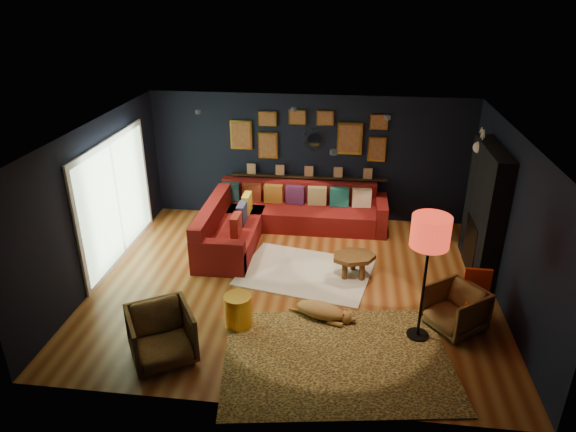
# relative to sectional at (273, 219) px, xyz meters

# --- Properties ---
(floor) EXTENTS (6.50, 6.50, 0.00)m
(floor) POSITION_rel_sectional_xyz_m (0.61, -1.81, -0.32)
(floor) COLOR #9A602D
(floor) RESTS_ON ground
(room_walls) EXTENTS (6.50, 6.50, 6.50)m
(room_walls) POSITION_rel_sectional_xyz_m (0.61, -1.81, 1.27)
(room_walls) COLOR black
(room_walls) RESTS_ON ground
(sectional) EXTENTS (3.41, 2.69, 0.86)m
(sectional) POSITION_rel_sectional_xyz_m (0.00, 0.00, 0.00)
(sectional) COLOR maroon
(sectional) RESTS_ON ground
(ledge) EXTENTS (3.20, 0.12, 0.04)m
(ledge) POSITION_rel_sectional_xyz_m (0.61, 0.87, 0.60)
(ledge) COLOR black
(ledge) RESTS_ON room_walls
(gallery_wall) EXTENTS (3.15, 0.04, 1.02)m
(gallery_wall) POSITION_rel_sectional_xyz_m (0.60, 0.91, 1.48)
(gallery_wall) COLOR gold
(gallery_wall) RESTS_ON room_walls
(sunburst_mirror) EXTENTS (0.47, 0.16, 0.47)m
(sunburst_mirror) POSITION_rel_sectional_xyz_m (0.71, 0.91, 1.38)
(sunburst_mirror) COLOR silver
(sunburst_mirror) RESTS_ON room_walls
(fireplace) EXTENTS (0.31, 1.60, 2.20)m
(fireplace) POSITION_rel_sectional_xyz_m (3.71, -0.91, 0.70)
(fireplace) COLOR black
(fireplace) RESTS_ON ground
(deer_head) EXTENTS (0.50, 0.28, 0.45)m
(deer_head) POSITION_rel_sectional_xyz_m (3.75, -0.41, 1.73)
(deer_head) COLOR white
(deer_head) RESTS_ON fireplace
(sliding_door) EXTENTS (0.06, 2.80, 2.20)m
(sliding_door) POSITION_rel_sectional_xyz_m (-2.60, -1.21, 0.78)
(sliding_door) COLOR white
(sliding_door) RESTS_ON ground
(ceiling_spots) EXTENTS (3.30, 2.50, 0.06)m
(ceiling_spots) POSITION_rel_sectional_xyz_m (0.61, -1.01, 2.24)
(ceiling_spots) COLOR black
(ceiling_spots) RESTS_ON room_walls
(shag_rug) EXTENTS (2.44, 1.98, 0.03)m
(shag_rug) POSITION_rel_sectional_xyz_m (0.77, -1.45, -0.31)
(shag_rug) COLOR white
(shag_rug) RESTS_ON ground
(leopard_rug) EXTENTS (3.29, 2.57, 0.02)m
(leopard_rug) POSITION_rel_sectional_xyz_m (1.39, -3.61, -0.31)
(leopard_rug) COLOR tan
(leopard_rug) RESTS_ON ground
(coffee_table) EXTENTS (0.90, 0.78, 0.38)m
(coffee_table) POSITION_rel_sectional_xyz_m (1.59, -1.44, 0.01)
(coffee_table) COLOR brown
(coffee_table) RESTS_ON shag_rug
(pouf) EXTENTS (0.49, 0.49, 0.32)m
(pouf) POSITION_rel_sectional_xyz_m (-0.69, -1.51, -0.13)
(pouf) COLOR maroon
(pouf) RESTS_ON shag_rug
(armchair_left) EXTENTS (1.07, 1.05, 0.82)m
(armchair_left) POSITION_rel_sectional_xyz_m (-0.91, -3.86, 0.09)
(armchair_left) COLOR #BC863F
(armchair_left) RESTS_ON ground
(armchair_right) EXTENTS (0.94, 0.95, 0.72)m
(armchair_right) POSITION_rel_sectional_xyz_m (3.04, -2.70, 0.04)
(armchair_right) COLOR #BC863F
(armchair_right) RESTS_ON ground
(gold_stool) EXTENTS (0.40, 0.40, 0.51)m
(gold_stool) POSITION_rel_sectional_xyz_m (-0.06, -3.04, -0.07)
(gold_stool) COLOR gold
(gold_stool) RESTS_ON ground
(orange_chair) EXTENTS (0.39, 0.39, 0.82)m
(orange_chair) POSITION_rel_sectional_xyz_m (3.37, -2.48, 0.16)
(orange_chair) COLOR black
(orange_chair) RESTS_ON ground
(floor_lamp) EXTENTS (0.51, 0.51, 1.87)m
(floor_lamp) POSITION_rel_sectional_xyz_m (2.51, -2.97, 1.27)
(floor_lamp) COLOR black
(floor_lamp) RESTS_ON ground
(dog) EXTENTS (1.14, 0.80, 0.33)m
(dog) POSITION_rel_sectional_xyz_m (1.11, -2.70, -0.14)
(dog) COLOR #B37B40
(dog) RESTS_ON leopard_rug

